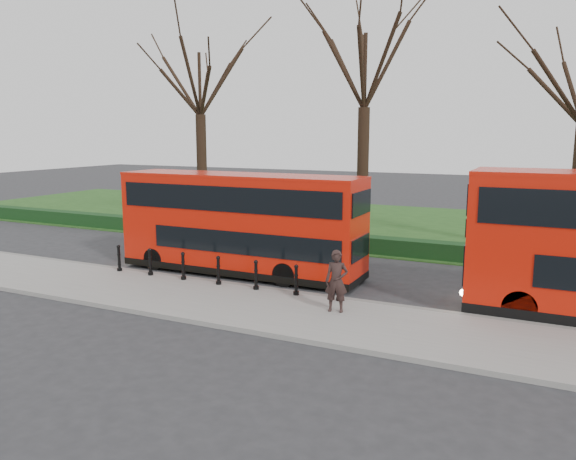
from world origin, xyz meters
The scene contains 12 objects.
ground centered at (0.00, 0.00, 0.00)m, with size 120.00×120.00×0.00m, color #28282B.
pavement centered at (0.00, -3.00, 0.07)m, with size 60.00×4.00×0.15m, color gray.
kerb centered at (0.00, -1.00, 0.07)m, with size 60.00×0.25×0.16m, color slate.
grass_verge centered at (0.00, 15.00, 0.03)m, with size 60.00×18.00×0.06m, color #1E4517.
hedge centered at (0.00, 6.80, 0.40)m, with size 60.00×0.90×0.80m, color black.
yellow_line_outer centered at (0.00, -0.70, 0.01)m, with size 60.00×0.10×0.01m, color yellow.
yellow_line_inner centered at (0.00, -0.50, 0.01)m, with size 60.00×0.10×0.01m, color yellow.
tree_left centered at (-8.00, 10.00, 8.76)m, with size 7.71×7.71×12.04m.
tree_mid centered at (2.00, 10.00, 9.06)m, with size 7.97×7.97×12.45m.
bollard_row centered at (0.35, -1.35, 0.65)m, with size 9.44×0.15×1.00m.
bus_lead centered at (-0.04, 0.88, 2.00)m, with size 9.99×2.30×3.97m.
pedestrian centered at (5.30, -2.45, 1.11)m, with size 0.70×0.46×1.92m, color black.
Camera 1 is at (11.13, -18.01, 5.57)m, focal length 35.00 mm.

